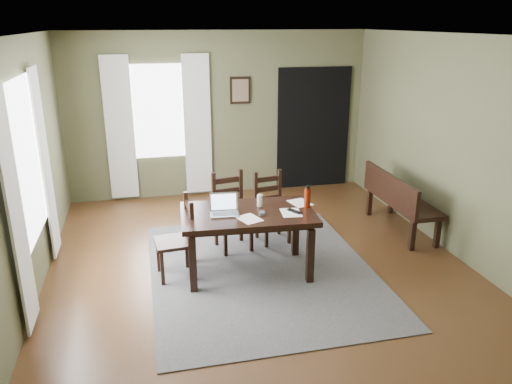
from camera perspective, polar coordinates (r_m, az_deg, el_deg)
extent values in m
cube|color=#492C16|center=(6.05, 0.65, -9.04)|extent=(5.00, 6.00, 0.01)
cube|color=brown|center=(8.42, -4.20, 8.77)|extent=(5.00, 0.02, 2.70)
cube|color=brown|center=(2.94, 15.03, -12.26)|extent=(5.00, 0.02, 2.70)
cube|color=brown|center=(5.53, -25.34, 1.51)|extent=(0.02, 6.00, 2.70)
cube|color=brown|center=(6.58, 22.43, 4.48)|extent=(0.02, 6.00, 2.70)
cube|color=white|center=(5.34, 0.76, 17.50)|extent=(5.00, 6.00, 0.02)
cube|color=#484848|center=(6.05, 0.65, -8.95)|extent=(2.60, 3.20, 0.01)
cube|color=black|center=(5.71, -0.95, -2.56)|extent=(1.57, 1.01, 0.06)
cube|color=black|center=(5.74, -0.95, -3.07)|extent=(1.40, 0.83, 0.05)
cube|color=black|center=(5.51, -7.22, -8.20)|extent=(0.09, 0.09, 0.65)
cube|color=black|center=(6.15, -7.51, -5.21)|extent=(0.09, 0.09, 0.65)
cube|color=black|center=(5.69, 6.22, -7.23)|extent=(0.09, 0.09, 0.65)
cube|color=black|center=(6.31, 4.53, -4.44)|extent=(0.09, 0.09, 0.65)
cube|color=black|center=(5.81, -9.36, -5.67)|extent=(0.45, 0.45, 0.04)
cube|color=black|center=(6.04, -11.10, -7.13)|extent=(0.04, 0.04, 0.41)
cube|color=black|center=(6.08, -7.92, -6.76)|extent=(0.04, 0.04, 0.41)
cube|color=black|center=(5.74, -10.66, -8.56)|extent=(0.04, 0.04, 0.41)
cube|color=black|center=(5.78, -7.31, -8.16)|extent=(0.04, 0.04, 0.41)
cube|color=black|center=(5.90, -7.96, -2.39)|extent=(0.05, 0.05, 0.52)
cube|color=black|center=(5.57, -7.30, -3.67)|extent=(0.05, 0.05, 0.52)
cube|color=black|center=(5.78, -7.58, -4.29)|extent=(0.05, 0.31, 0.07)
cube|color=black|center=(5.73, -7.64, -3.01)|extent=(0.05, 0.31, 0.07)
cube|color=black|center=(5.68, -7.70, -1.71)|extent=(0.05, 0.31, 0.07)
cube|color=black|center=(6.42, -2.62, -2.77)|extent=(0.51, 0.51, 0.04)
cube|color=black|center=(6.30, -3.51, -5.53)|extent=(0.05, 0.05, 0.43)
cube|color=black|center=(6.61, -4.58, -4.35)|extent=(0.05, 0.05, 0.43)
cube|color=black|center=(6.42, -0.54, -5.01)|extent=(0.05, 0.05, 0.43)
cube|color=black|center=(6.72, -1.72, -3.89)|extent=(0.05, 0.05, 0.43)
cube|color=black|center=(6.44, -4.84, -0.09)|extent=(0.05, 0.05, 0.54)
cube|color=black|center=(6.56, -1.75, 0.34)|extent=(0.05, 0.05, 0.54)
cube|color=black|center=(6.55, -3.26, -1.08)|extent=(0.32, 0.08, 0.07)
cube|color=black|center=(6.50, -3.28, 0.13)|extent=(0.32, 0.08, 0.07)
cube|color=black|center=(6.45, -3.31, 1.35)|extent=(0.32, 0.08, 0.07)
cube|color=black|center=(6.65, 1.96, -2.24)|extent=(0.47, 0.47, 0.04)
cube|color=black|center=(6.54, 1.21, -4.71)|extent=(0.04, 0.04, 0.40)
cube|color=black|center=(6.81, 0.10, -3.68)|extent=(0.04, 0.04, 0.40)
cube|color=black|center=(6.66, 3.82, -4.27)|extent=(0.04, 0.04, 0.40)
cube|color=black|center=(6.94, 2.63, -3.27)|extent=(0.04, 0.04, 0.40)
cube|color=black|center=(6.66, -0.03, 0.19)|extent=(0.05, 0.05, 0.51)
cube|color=black|center=(6.79, 2.70, 0.55)|extent=(0.05, 0.05, 0.51)
cube|color=black|center=(6.77, 1.34, -0.72)|extent=(0.30, 0.07, 0.07)
cube|color=black|center=(6.72, 1.35, 0.37)|extent=(0.30, 0.07, 0.07)
cube|color=black|center=(6.68, 1.36, 1.48)|extent=(0.30, 0.07, 0.07)
cube|color=black|center=(7.30, 16.39, -0.94)|extent=(0.48, 1.49, 0.06)
cube|color=black|center=(6.97, 20.02, -4.40)|extent=(0.06, 0.06, 0.41)
cube|color=black|center=(6.79, 17.44, -4.75)|extent=(0.06, 0.06, 0.41)
cube|color=black|center=(7.98, 15.19, -0.93)|extent=(0.06, 0.06, 0.41)
cube|color=black|center=(7.82, 12.85, -1.14)|extent=(0.06, 0.06, 0.41)
cube|color=black|center=(7.13, 15.06, 0.53)|extent=(0.05, 1.49, 0.36)
cube|color=#B7B7BC|center=(5.63, -3.62, -2.53)|extent=(0.34, 0.25, 0.02)
cube|color=#B7B7BC|center=(5.70, -3.72, -1.09)|extent=(0.33, 0.09, 0.21)
cube|color=silver|center=(5.69, -3.72, -1.12)|extent=(0.29, 0.07, 0.17)
cube|color=#3F3F42|center=(5.61, -3.61, -2.48)|extent=(0.28, 0.16, 0.00)
cube|color=#3F3F42|center=(5.62, 0.71, -2.43)|extent=(0.07, 0.10, 0.03)
cube|color=black|center=(5.71, 4.42, -2.21)|extent=(0.14, 0.19, 0.02)
cylinder|color=silver|center=(5.84, 0.43, -0.98)|extent=(0.07, 0.07, 0.14)
cylinder|color=#97270B|center=(5.83, 5.89, -0.68)|extent=(0.08, 0.08, 0.23)
cylinder|color=black|center=(5.79, 5.93, 0.57)|extent=(0.05, 0.05, 0.04)
cube|color=white|center=(5.69, 4.01, -2.36)|extent=(0.25, 0.31, 0.00)
cube|color=white|center=(6.00, 5.06, -1.24)|extent=(0.28, 0.33, 0.00)
cube|color=white|center=(5.50, -0.78, -3.08)|extent=(0.30, 0.34, 0.00)
cube|color=white|center=(5.69, -24.80, 3.09)|extent=(0.01, 1.30, 1.70)
cube|color=white|center=(8.28, -11.12, 9.00)|extent=(1.00, 0.01, 1.50)
cube|color=silver|center=(4.99, -25.79, -2.16)|extent=(0.03, 0.48, 2.30)
cube|color=silver|center=(6.52, -22.94, 2.93)|extent=(0.03, 0.48, 2.30)
cube|color=silver|center=(8.30, -15.30, 6.95)|extent=(0.44, 0.03, 2.30)
cube|color=silver|center=(8.34, -6.71, 7.54)|extent=(0.44, 0.03, 2.30)
cube|color=black|center=(8.39, -1.82, 11.54)|extent=(0.34, 0.03, 0.44)
cube|color=brown|center=(8.37, -1.80, 11.53)|extent=(0.27, 0.01, 0.36)
cube|color=black|center=(8.85, 6.58, 7.22)|extent=(1.30, 0.03, 2.10)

